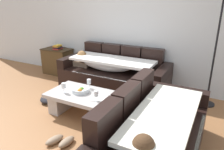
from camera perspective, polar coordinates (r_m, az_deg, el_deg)
name	(u,v)px	position (r m, az deg, el deg)	size (l,w,h in m)	color
ground_plane	(59,125)	(3.49, -13.96, -12.68)	(14.00, 14.00, 0.00)	#915F38
back_wall	(120,22)	(4.77, 2.22, 13.97)	(9.00, 0.10, 2.70)	silver
couch_along_wall	(113,74)	(4.50, 0.22, 0.29)	(2.22, 0.92, 0.88)	black
couch_near_window	(154,137)	(2.61, 11.10, -15.87)	(0.92, 1.95, 0.88)	black
coffee_table	(85,102)	(3.57, -7.21, -7.00)	(1.20, 0.68, 0.38)	#B6B2AF
fruit_bowl	(81,90)	(3.54, -8.34, -4.01)	(0.28, 0.28, 0.10)	silver
wine_glass_near_left	(64,86)	(3.56, -12.71, -2.86)	(0.07, 0.07, 0.17)	silver
wine_glass_near_right	(96,94)	(3.20, -4.25, -5.03)	(0.07, 0.07, 0.17)	silver
wine_glass_far_back	(89,82)	(3.65, -6.15, -1.86)	(0.07, 0.07, 0.17)	silver
open_magazine	(100,99)	(3.31, -3.09, -6.25)	(0.28, 0.21, 0.01)	white
side_cabinet	(58,61)	(5.61, -14.19, 3.55)	(0.72, 0.44, 0.64)	#49351B
book_stack_on_cabinet	(58,47)	(5.49, -14.22, 7.18)	(0.18, 0.22, 0.10)	red
floor_lamp	(213,44)	(3.95, 25.11, 7.43)	(0.33, 0.31, 1.95)	black
pair_of_shoes	(61,141)	(3.07, -13.50, -16.61)	(0.34, 0.33, 0.09)	#8C7259
crumpled_garment	(50,98)	(4.23, -16.22, -5.90)	(0.40, 0.32, 0.12)	#232328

